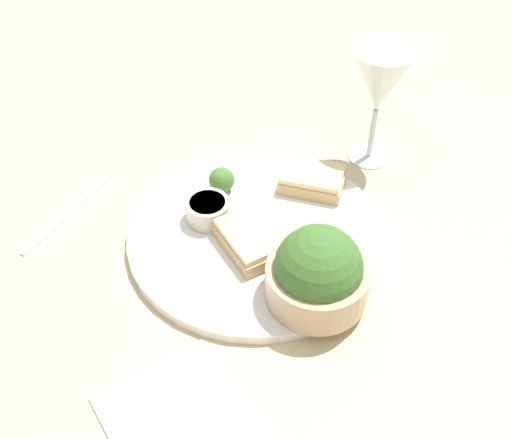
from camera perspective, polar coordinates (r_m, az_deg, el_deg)
ground_plane at (r=0.81m, az=-0.00°, el=-1.72°), size 4.00×4.00×0.00m
dinner_plate at (r=0.80m, az=-0.00°, el=-1.38°), size 0.32×0.32×0.01m
salad_bowl at (r=0.71m, az=5.50°, el=-4.82°), size 0.12×0.12×0.10m
sauce_ramekin at (r=0.81m, az=-4.31°, el=0.90°), size 0.06×0.06×0.03m
cheese_toast_near at (r=0.77m, az=-0.51°, el=-1.82°), size 0.11×0.09×0.03m
cheese_toast_far at (r=0.86m, az=5.03°, el=3.57°), size 0.10×0.08×0.03m
wine_glass at (r=0.88m, az=10.96°, el=11.81°), size 0.09×0.09×0.17m
garnish at (r=0.85m, az=-3.08°, el=3.54°), size 0.03×0.03×0.03m
napkin at (r=0.66m, az=-6.88°, el=-17.24°), size 0.18×0.18×0.01m
fork at (r=0.87m, az=-16.43°, el=0.60°), size 0.02×0.17×0.01m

